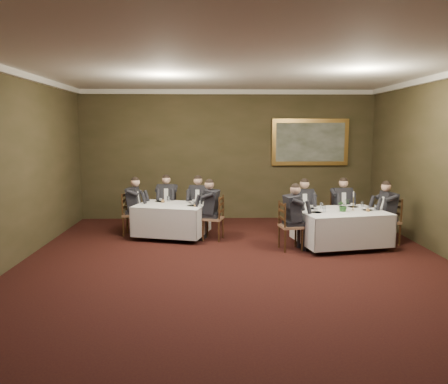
{
  "coord_description": "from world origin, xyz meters",
  "views": [
    {
      "loc": [
        -0.46,
        -6.94,
        2.41
      ],
      "look_at": [
        -0.19,
        2.04,
        1.15
      ],
      "focal_mm": 35.0,
      "sensor_mm": 36.0,
      "label": 1
    }
  ],
  "objects": [
    {
      "name": "chair_main_endleft",
      "position": [
        1.15,
        1.71,
        0.28
      ],
      "size": [
        0.48,
        0.5,
        1.0
      ],
      "rotation": [
        0.0,
        0.0,
        -1.41
      ],
      "color": "#8C6347",
      "rests_on": "ground"
    },
    {
      "name": "chair_main_backright",
      "position": [
        2.55,
        2.89,
        0.28
      ],
      "size": [
        0.46,
        0.44,
        1.0
      ],
      "rotation": [
        0.0,
        0.0,
        3.18
      ],
      "color": "#8C6347",
      "rests_on": "ground"
    },
    {
      "name": "painting",
      "position": [
        2.25,
        4.94,
        2.1
      ],
      "size": [
        2.09,
        0.09,
        1.26
      ],
      "color": "#C09346",
      "rests_on": "back_wall"
    },
    {
      "name": "diner_main_endright",
      "position": [
        3.33,
        2.12,
        0.51
      ],
      "size": [
        0.51,
        0.44,
        1.35
      ],
      "rotation": [
        0.0,
        0.0,
        1.64
      ],
      "color": "black",
      "rests_on": "chair_main_endright"
    },
    {
      "name": "chair_sec_backright",
      "position": [
        -0.74,
        3.48,
        0.28
      ],
      "size": [
        0.54,
        0.53,
        1.0
      ],
      "rotation": [
        0.0,
        0.0,
        2.85
      ],
      "color": "#8C6347",
      "rests_on": "ground"
    },
    {
      "name": "chair_main_backleft",
      "position": [
        1.62,
        2.72,
        0.28
      ],
      "size": [
        0.47,
        0.45,
        1.0
      ],
      "rotation": [
        0.0,
        0.0,
        3.21
      ],
      "color": "#8C6347",
      "rests_on": "ground"
    },
    {
      "name": "diner_sec_backleft",
      "position": [
        -1.54,
        3.68,
        0.51
      ],
      "size": [
        0.43,
        0.49,
        1.35
      ],
      "rotation": [
        0.0,
        0.0,
        3.11
      ],
      "color": "black",
      "rests_on": "chair_sec_backleft"
    },
    {
      "name": "crown_molding",
      "position": [
        0.0,
        0.0,
        3.44
      ],
      "size": [
        8.0,
        10.0,
        0.12
      ],
      "color": "white",
      "rests_on": "back_wall"
    },
    {
      "name": "place_setting_table_second",
      "position": [
        -1.61,
        3.27,
        0.8
      ],
      "size": [
        0.33,
        0.31,
        0.14
      ],
      "color": "white",
      "rests_on": "table_second"
    },
    {
      "name": "centerpiece",
      "position": [
        2.26,
        1.83,
        0.9
      ],
      "size": [
        0.3,
        0.28,
        0.27
      ],
      "primitive_type": "imported",
      "rotation": [
        0.0,
        0.0,
        0.34
      ],
      "color": "#2D5926",
      "rests_on": "table_main"
    },
    {
      "name": "diner_main_backleft",
      "position": [
        1.62,
        2.7,
        0.51
      ],
      "size": [
        0.44,
        0.51,
        1.35
      ],
      "rotation": [
        0.0,
        0.0,
        3.21
      ],
      "color": "black",
      "rests_on": "chair_main_backleft"
    },
    {
      "name": "chair_sec_backleft",
      "position": [
        -1.54,
        3.7,
        0.28
      ],
      "size": [
        0.45,
        0.43,
        1.0
      ],
      "rotation": [
        0.0,
        0.0,
        3.11
      ],
      "color": "#8C6347",
      "rests_on": "ground"
    },
    {
      "name": "candlestick",
      "position": [
        2.52,
        1.97,
        0.92
      ],
      "size": [
        0.06,
        0.06,
        0.41
      ],
      "color": "#AA8034",
      "rests_on": "table_main"
    },
    {
      "name": "diner_sec_backright",
      "position": [
        -0.74,
        3.47,
        0.51
      ],
      "size": [
        0.52,
        0.58,
        1.35
      ],
      "rotation": [
        0.0,
        0.0,
        2.85
      ],
      "color": "black",
      "rests_on": "chair_sec_backright"
    },
    {
      "name": "diner_sec_endright",
      "position": [
        -0.42,
        2.57,
        0.51
      ],
      "size": [
        0.57,
        0.51,
        1.35
      ],
      "rotation": [
        0.0,
        0.0,
        1.31
      ],
      "color": "black",
      "rests_on": "chair_sec_endright"
    },
    {
      "name": "front_wall",
      "position": [
        0.0,
        -5.0,
        1.75
      ],
      "size": [
        8.0,
        0.1,
        3.5
      ],
      "primitive_type": "cube",
      "color": "#34311A",
      "rests_on": "ground"
    },
    {
      "name": "ceiling",
      "position": [
        0.0,
        0.0,
        3.5
      ],
      "size": [
        8.0,
        10.0,
        0.1
      ],
      "primitive_type": "cube",
      "color": "silver",
      "rests_on": "back_wall"
    },
    {
      "name": "table_main",
      "position": [
        2.25,
        1.91,
        0.45
      ],
      "size": [
        1.98,
        1.65,
        0.67
      ],
      "rotation": [
        0.0,
        0.0,
        0.19
      ],
      "color": "black",
      "rests_on": "ground"
    },
    {
      "name": "chair_sec_endleft",
      "position": [
        -2.29,
        3.08,
        0.28
      ],
      "size": [
        0.44,
        0.46,
        1.0
      ],
      "rotation": [
        0.0,
        0.0,
        -1.61
      ],
      "color": "#8C6347",
      "rests_on": "ground"
    },
    {
      "name": "back_wall",
      "position": [
        0.0,
        5.0,
        1.75
      ],
      "size": [
        8.0,
        0.1,
        3.5
      ],
      "primitive_type": "cube",
      "color": "#34311A",
      "rests_on": "ground"
    },
    {
      "name": "chair_main_endright",
      "position": [
        3.35,
        2.12,
        0.28
      ],
      "size": [
        0.45,
        0.47,
        1.0
      ],
      "rotation": [
        0.0,
        0.0,
        1.64
      ],
      "color": "#8C6347",
      "rests_on": "ground"
    },
    {
      "name": "diner_main_endleft",
      "position": [
        1.16,
        1.71,
        0.51
      ],
      "size": [
        0.54,
        0.47,
        1.35
      ],
      "rotation": [
        0.0,
        0.0,
        -1.41
      ],
      "color": "black",
      "rests_on": "chair_main_endleft"
    },
    {
      "name": "table_second",
      "position": [
        -1.35,
        2.82,
        0.45
      ],
      "size": [
        1.81,
        1.55,
        0.67
      ],
      "rotation": [
        0.0,
        0.0,
        -0.27
      ],
      "color": "black",
      "rests_on": "ground"
    },
    {
      "name": "diner_sec_endleft",
      "position": [
        -2.28,
        3.08,
        0.51
      ],
      "size": [
        0.5,
        0.43,
        1.35
      ],
      "rotation": [
        0.0,
        0.0,
        -1.61
      ],
      "color": "black",
      "rests_on": "chair_sec_endleft"
    },
    {
      "name": "place_setting_table_main",
      "position": [
        1.77,
        2.21,
        0.8
      ],
      "size": [
        0.33,
        0.31,
        0.14
      ],
      "color": "white",
      "rests_on": "table_main"
    },
    {
      "name": "diner_main_backright",
      "position": [
        2.55,
        2.88,
        0.51
      ],
      "size": [
        0.43,
        0.5,
        1.35
      ],
      "rotation": [
        0.0,
        0.0,
        3.18
      ],
      "color": "black",
      "rests_on": "chair_main_backright"
    },
    {
      "name": "chair_sec_endright",
      "position": [
        -0.41,
        2.56,
        0.28
      ],
      "size": [
        0.52,
        0.53,
        1.0
      ],
      "rotation": [
        0.0,
        0.0,
        1.31
      ],
      "color": "#8C6347",
      "rests_on": "ground"
    },
    {
      "name": "ground",
      "position": [
        0.0,
        0.0,
        0.0
      ],
      "size": [
        10.0,
        10.0,
        0.0
      ],
      "primitive_type": "plane",
      "color": "black",
      "rests_on": "ground"
    }
  ]
}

